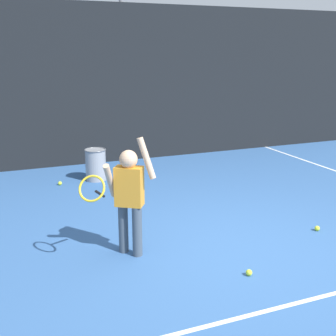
{
  "coord_description": "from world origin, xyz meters",
  "views": [
    {
      "loc": [
        -2.53,
        -3.91,
        2.22
      ],
      "look_at": [
        -0.61,
        0.82,
        0.85
      ],
      "focal_mm": 46.38,
      "sensor_mm": 36.0,
      "label": 1
    }
  ],
  "objects_px": {
    "ball_hopper": "(96,164)",
    "tennis_ball_2": "(317,228)",
    "tennis_player": "(128,193)",
    "tennis_ball_0": "(60,183)",
    "tennis_ball_1": "(249,273)"
  },
  "relations": [
    {
      "from": "tennis_ball_0",
      "to": "tennis_ball_2",
      "type": "xyz_separation_m",
      "value": [
        2.76,
        -3.24,
        0.0
      ]
    },
    {
      "from": "ball_hopper",
      "to": "tennis_ball_0",
      "type": "bearing_deg",
      "value": -173.15
    },
    {
      "from": "tennis_player",
      "to": "tennis_ball_0",
      "type": "distance_m",
      "value": 3.06
    },
    {
      "from": "tennis_player",
      "to": "ball_hopper",
      "type": "bearing_deg",
      "value": 118.03
    },
    {
      "from": "ball_hopper",
      "to": "tennis_ball_2",
      "type": "relative_size",
      "value": 8.52
    },
    {
      "from": "tennis_ball_2",
      "to": "tennis_ball_1",
      "type": "bearing_deg",
      "value": -155.27
    },
    {
      "from": "tennis_ball_2",
      "to": "ball_hopper",
      "type": "bearing_deg",
      "value": 122.46
    },
    {
      "from": "tennis_ball_0",
      "to": "tennis_ball_2",
      "type": "bearing_deg",
      "value": -49.53
    },
    {
      "from": "tennis_ball_0",
      "to": "tennis_ball_1",
      "type": "relative_size",
      "value": 1.0
    },
    {
      "from": "ball_hopper",
      "to": "tennis_ball_2",
      "type": "distance_m",
      "value": 3.94
    },
    {
      "from": "tennis_player",
      "to": "ball_hopper",
      "type": "relative_size",
      "value": 2.4
    },
    {
      "from": "tennis_player",
      "to": "tennis_ball_2",
      "type": "relative_size",
      "value": 20.46
    },
    {
      "from": "tennis_ball_1",
      "to": "tennis_player",
      "type": "bearing_deg",
      "value": 136.78
    },
    {
      "from": "tennis_player",
      "to": "ball_hopper",
      "type": "distance_m",
      "value": 3.09
    },
    {
      "from": "tennis_ball_0",
      "to": "tennis_ball_1",
      "type": "height_order",
      "value": "same"
    }
  ]
}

